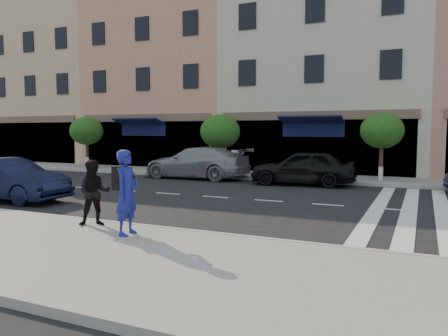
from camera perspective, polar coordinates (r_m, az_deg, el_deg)
ground at (r=11.27m, az=-0.79°, el=-7.27°), size 120.00×120.00×0.00m
sidewalk_near at (r=8.13m, az=-12.45°, el=-11.67°), size 60.00×4.50×0.15m
sidewalk_far at (r=21.59m, az=11.84°, el=-1.30°), size 60.00×3.00×0.15m
building_west_far at (r=38.12m, az=-20.38°, el=10.08°), size 12.00×9.00×12.00m
building_west_mid at (r=31.54m, az=-5.74°, el=13.34°), size 10.00×9.00×14.00m
building_centre at (r=27.62m, az=13.83°, el=11.28°), size 11.00×9.00×11.00m
street_tree_wa at (r=27.95m, az=-17.51°, el=4.61°), size 2.00×2.00×3.05m
street_tree_wb at (r=22.91m, az=-0.50°, el=4.75°), size 2.10×2.10×3.06m
street_tree_c at (r=20.82m, az=19.93°, el=4.58°), size 1.90×1.90×3.04m
photographer at (r=9.53m, az=-12.54°, el=-3.14°), size 0.47×0.69×1.83m
walker at (r=10.68m, az=-16.59°, el=-3.12°), size 0.95×0.92×1.54m
car_near_mid at (r=16.41m, az=-26.44°, el=-1.39°), size 4.44×1.75×1.44m
car_far_left at (r=21.68m, az=-3.65°, el=0.71°), size 5.45×2.30×1.57m
car_far_mid at (r=19.30m, az=10.26°, el=0.06°), size 4.65×2.20×1.54m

